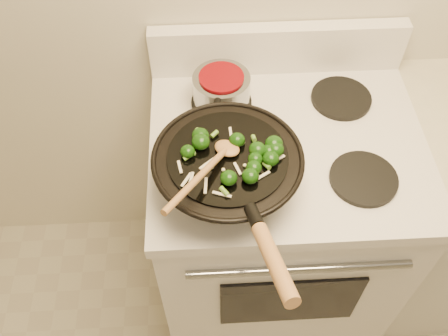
{
  "coord_description": "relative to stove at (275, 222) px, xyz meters",
  "views": [
    {
      "loc": [
        -0.51,
        0.27,
        1.99
      ],
      "look_at": [
        -0.47,
        1.0,
        1.02
      ],
      "focal_mm": 40.0,
      "sensor_mm": 36.0,
      "label": 1
    }
  ],
  "objects": [
    {
      "name": "stove",
      "position": [
        0.0,
        0.0,
        0.0
      ],
      "size": [
        0.78,
        0.67,
        1.08
      ],
      "color": "white",
      "rests_on": "ground"
    },
    {
      "name": "wok",
      "position": [
        -0.18,
        -0.16,
        0.53
      ],
      "size": [
        0.38,
        0.62,
        0.23
      ],
      "color": "black",
      "rests_on": "stove"
    },
    {
      "name": "stirfry",
      "position": [
        -0.15,
        -0.16,
        0.59
      ],
      "size": [
        0.26,
        0.21,
        0.04
      ],
      "color": "#103609",
      "rests_on": "wok"
    },
    {
      "name": "wooden_spoon",
      "position": [
        -0.22,
        -0.2,
        0.61
      ],
      "size": [
        0.19,
        0.26,
        0.08
      ],
      "color": "#A37140",
      "rests_on": "wok"
    },
    {
      "name": "saucepan",
      "position": [
        -0.18,
        0.15,
        0.51
      ],
      "size": [
        0.17,
        0.27,
        0.1
      ],
      "color": "gray",
      "rests_on": "stove"
    }
  ]
}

